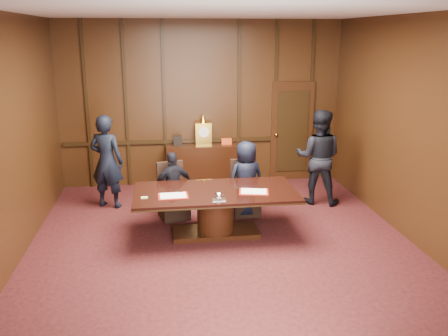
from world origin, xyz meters
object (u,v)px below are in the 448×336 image
conference_table (215,205)px  witness_right (318,157)px  sideboard (204,164)px  signatory_left (174,186)px  witness_left (107,162)px  signatory_right (246,179)px

conference_table → witness_right: 2.54m
sideboard → signatory_left: size_ratio=1.31×
signatory_left → witness_left: witness_left is taller
signatory_right → witness_left: bearing=-32.7°
signatory_right → witness_right: size_ratio=0.75×
signatory_right → sideboard: bearing=-87.8°
sideboard → signatory_right: 1.99m
signatory_right → witness_right: (1.50, 0.50, 0.23)m
conference_table → signatory_left: size_ratio=2.14×
witness_left → witness_right: 4.02m
sideboard → witness_right: witness_right is taller
signatory_left → sideboard: bearing=-128.4°
signatory_left → signatory_right: 1.30m
signatory_right → witness_left: witness_left is taller
signatory_left → witness_right: 2.86m
sideboard → witness_left: bearing=-150.3°
sideboard → conference_table: sideboard is taller
signatory_left → signatory_right: (1.30, 0.00, 0.08)m
signatory_left → witness_right: bearing=172.2°
witness_left → sideboard: bearing=-128.6°
signatory_right → witness_right: 1.59m
conference_table → signatory_left: signatory_left is taller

